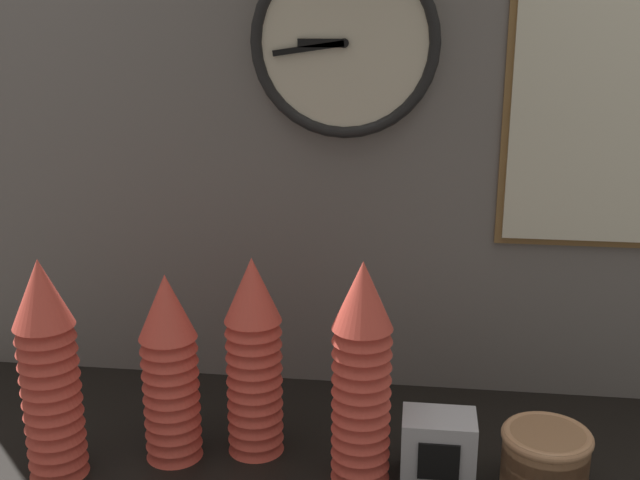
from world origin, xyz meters
The scene contains 10 objects.
ground_plane centered at (0.00, 0.00, -0.02)m, with size 1.60×0.56×0.04m, color black.
wall_tiled_back centered at (0.00, 0.27, 0.53)m, with size 1.60×0.03×1.05m.
cup_stack_center centered at (-0.11, 0.00, 0.16)m, with size 0.09×0.09×0.32m.
cup_stack_center_left centered at (-0.23, -0.03, 0.15)m, with size 0.09×0.09×0.30m.
cup_stack_center_right centered at (0.06, -0.06, 0.17)m, with size 0.09×0.09×0.34m.
cup_stack_left centered at (-0.39, -0.10, 0.17)m, with size 0.09×0.09×0.34m.
bowl_stack_right centered at (0.33, -0.05, 0.05)m, with size 0.13×0.13×0.09m.
wall_clock centered at (0.01, 0.23, 0.62)m, with size 0.31×0.03×0.31m.
menu_board centered at (0.44, 0.24, 0.53)m, with size 0.35×0.01×0.49m.
napkin_dispenser centered at (0.18, -0.04, 0.05)m, with size 0.11×0.08×0.10m.
Camera 1 is at (0.14, -1.11, 0.70)m, focal length 45.00 mm.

